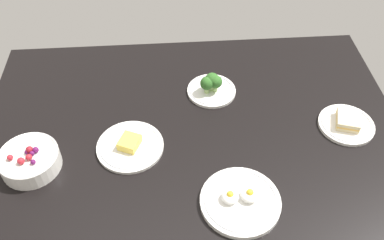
{
  "coord_description": "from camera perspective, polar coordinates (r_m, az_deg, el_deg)",
  "views": [
    {
      "loc": [
        -6.81,
        -92.54,
        104.74
      ],
      "look_at": [
        0.0,
        0.0,
        6.0
      ],
      "focal_mm": 38.82,
      "sensor_mm": 36.0,
      "label": 1
    }
  ],
  "objects": [
    {
      "name": "dining_table",
      "position": [
        1.38,
        0.0,
        -1.13
      ],
      "size": [
        137.34,
        90.53,
        4.0
      ],
      "primitive_type": "cube",
      "color": "black",
      "rests_on": "ground"
    },
    {
      "name": "plate_cheese",
      "position": [
        1.31,
        -8.51,
        -3.5
      ],
      "size": [
        20.97,
        20.97,
        3.88
      ],
      "color": "white",
      "rests_on": "dining_table"
    },
    {
      "name": "plate_sandwich",
      "position": [
        1.45,
        20.49,
        -0.42
      ],
      "size": [
        18.12,
        18.12,
        4.34
      ],
      "color": "white",
      "rests_on": "dining_table"
    },
    {
      "name": "plate_eggs",
      "position": [
        1.18,
        6.66,
        -10.93
      ],
      "size": [
        22.7,
        22.7,
        5.24
      ],
      "color": "white",
      "rests_on": "dining_table"
    },
    {
      "name": "plate_broccoli",
      "position": [
        1.46,
        2.69,
        4.62
      ],
      "size": [
        17.17,
        17.17,
        8.2
      ],
      "color": "white",
      "rests_on": "dining_table"
    },
    {
      "name": "bowl_berries",
      "position": [
        1.32,
        -21.41,
        -5.13
      ],
      "size": [
        17.8,
        17.8,
        7.6
      ],
      "color": "white",
      "rests_on": "dining_table"
    }
  ]
}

